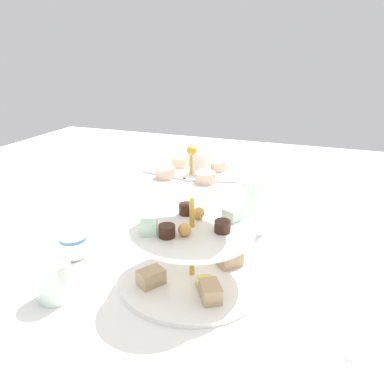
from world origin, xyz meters
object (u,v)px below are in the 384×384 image
(water_glass_short_left, at_px, (54,280))
(butter_knife_right, at_px, (141,219))
(water_glass_tall_right, at_px, (254,206))
(teacup_with_saucer, at_px, (74,247))
(tiered_serving_stand, at_px, (192,239))
(butter_knife_left, at_px, (358,325))

(water_glass_short_left, bearing_deg, butter_knife_right, 91.73)
(water_glass_tall_right, bearing_deg, teacup_with_saucer, -142.68)
(water_glass_tall_right, distance_m, teacup_with_saucer, 0.43)
(water_glass_short_left, height_order, teacup_with_saucer, water_glass_short_left)
(water_glass_short_left, distance_m, teacup_with_saucer, 0.14)
(tiered_serving_stand, height_order, water_glass_tall_right, tiered_serving_stand)
(tiered_serving_stand, distance_m, butter_knife_left, 0.32)
(water_glass_tall_right, relative_size, butter_knife_left, 0.81)
(water_glass_tall_right, xyz_separation_m, teacup_with_saucer, (-0.34, -0.26, -0.04))
(tiered_serving_stand, height_order, teacup_with_saucer, tiered_serving_stand)
(water_glass_tall_right, bearing_deg, water_glass_short_left, -126.16)
(butter_knife_left, relative_size, butter_knife_right, 1.00)
(water_glass_short_left, bearing_deg, tiered_serving_stand, 33.70)
(butter_knife_left, bearing_deg, butter_knife_right, 76.73)
(teacup_with_saucer, bearing_deg, butter_knife_right, 78.50)
(water_glass_short_left, height_order, butter_knife_right, water_glass_short_left)
(teacup_with_saucer, height_order, butter_knife_right, teacup_with_saucer)
(water_glass_tall_right, distance_m, butter_knife_right, 0.31)
(water_glass_tall_right, xyz_separation_m, butter_knife_left, (0.23, -0.28, -0.07))
(tiered_serving_stand, height_order, water_glass_short_left, tiered_serving_stand)
(water_glass_tall_right, xyz_separation_m, water_glass_short_left, (-0.28, -0.39, -0.03))
(water_glass_tall_right, bearing_deg, butter_knife_left, -50.20)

